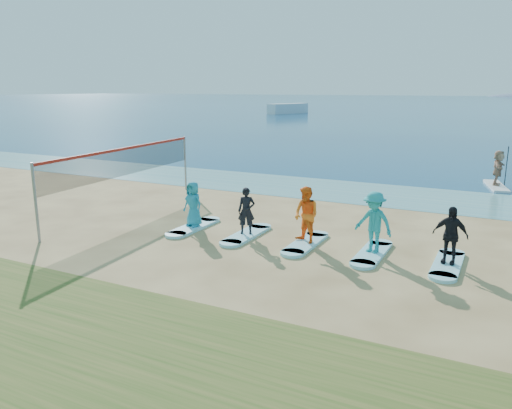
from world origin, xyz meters
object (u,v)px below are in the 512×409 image
at_px(student_3, 374,222).
at_px(student_4, 450,235).
at_px(student_1, 246,211).
at_px(surfboard_2, 306,243).
at_px(surfboard_4, 447,264).
at_px(paddleboard, 496,186).
at_px(student_0, 193,204).
at_px(volleyball_net, 125,162).
at_px(surfboard_3, 372,253).
at_px(boat_offshore_a, 288,114).
at_px(surfboard_1, 247,235).
at_px(paddleboarder, 498,168).
at_px(surfboard_0, 194,227).
at_px(student_2, 306,215).

distance_m(student_3, student_4, 2.05).
bearing_deg(student_3, student_1, -163.92).
height_order(surfboard_2, surfboard_4, same).
bearing_deg(student_1, student_3, -22.36).
distance_m(student_1, student_4, 6.15).
height_order(paddleboard, student_0, student_0).
bearing_deg(paddleboard, volleyball_net, -149.50).
xyz_separation_m(volleyball_net, paddleboard, (12.75, 11.66, -1.84)).
bearing_deg(paddleboard, surfboard_3, -114.57).
height_order(boat_offshore_a, student_0, student_0).
bearing_deg(paddleboard, surfboard_2, -123.05).
bearing_deg(surfboard_1, student_3, 0.00).
relative_size(student_1, student_4, 0.96).
relative_size(surfboard_1, student_4, 1.40).
bearing_deg(surfboard_1, surfboard_4, 0.00).
xyz_separation_m(surfboard_3, student_4, (2.05, 0.00, 0.83)).
relative_size(paddleboarder, student_4, 1.06).
xyz_separation_m(surfboard_0, student_1, (2.05, 0.00, 0.80)).
xyz_separation_m(boat_offshore_a, surfboard_2, (32.19, -72.88, 0.04)).
bearing_deg(surfboard_4, volleyball_net, 175.27).
distance_m(student_2, surfboard_4, 4.20).
height_order(paddleboard, surfboard_2, paddleboard).
bearing_deg(paddleboarder, volleyball_net, 134.53).
bearing_deg(boat_offshore_a, surfboard_3, -45.52).
bearing_deg(student_1, surfboard_2, -22.36).
bearing_deg(student_1, paddleboard, 38.91).
xyz_separation_m(volleyball_net, student_3, (9.92, -0.99, -0.93)).
bearing_deg(paddleboard, surfboard_1, -130.67).
xyz_separation_m(student_0, surfboard_1, (2.05, 0.00, -0.81)).
relative_size(paddleboarder, student_2, 0.97).
bearing_deg(surfboard_4, paddleboard, 86.46).
height_order(boat_offshore_a, surfboard_4, boat_offshore_a).
xyz_separation_m(student_0, surfboard_4, (8.20, 0.00, -0.81)).
xyz_separation_m(student_1, surfboard_2, (2.05, 0.00, -0.80)).
relative_size(boat_offshore_a, student_0, 5.82).
bearing_deg(student_3, paddleboard, 93.46).
bearing_deg(surfboard_1, paddleboard, 61.27).
distance_m(boat_offshore_a, surfboard_4, 81.42).
bearing_deg(volleyball_net, student_3, -5.70).
xyz_separation_m(boat_offshore_a, student_3, (34.24, -72.88, 0.97)).
height_order(surfboard_0, surfboard_4, same).
bearing_deg(paddleboarder, surfboard_0, 146.71).
height_order(paddleboard, surfboard_1, paddleboard).
height_order(student_2, surfboard_3, student_2).
relative_size(surfboard_0, student_2, 1.28).
bearing_deg(surfboard_0, student_3, 0.00).
xyz_separation_m(volleyball_net, paddleboarder, (12.75, 11.66, -0.95)).
relative_size(boat_offshore_a, student_4, 5.67).
xyz_separation_m(surfboard_1, surfboard_2, (2.05, 0.00, 0.00)).
relative_size(paddleboarder, surfboard_3, 0.76).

